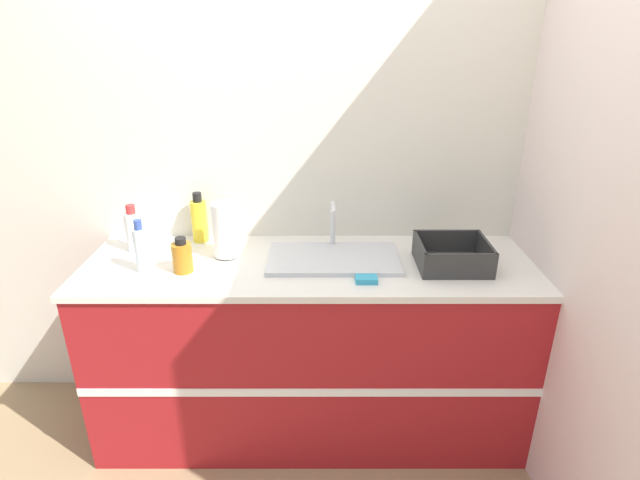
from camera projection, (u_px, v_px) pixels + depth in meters
ground_plane at (311, 469)px, 2.31m from camera, size 12.00×12.00×0.00m
wall_back at (311, 160)px, 2.39m from camera, size 4.40×0.06×2.60m
wall_right at (556, 180)px, 2.08m from camera, size 0.06×2.61×2.60m
counter_cabinet at (311, 347)px, 2.41m from camera, size 2.02×0.64×0.92m
sink at (334, 257)px, 2.24m from camera, size 0.59×0.33×0.24m
paper_towel_roll at (226, 230)px, 2.24m from camera, size 0.12×0.12×0.26m
dish_rack at (453, 257)px, 2.18m from camera, size 0.30×0.27×0.12m
bottle_yellow at (200, 220)px, 2.42m from camera, size 0.08×0.08×0.25m
bottle_amber at (183, 257)px, 2.12m from camera, size 0.09×0.09×0.16m
bottle_clear at (142, 249)px, 2.11m from camera, size 0.06×0.06×0.23m
bottle_white_spray at (134, 231)px, 2.32m from camera, size 0.07×0.07×0.22m
sponge at (367, 279)px, 2.05m from camera, size 0.09×0.06×0.02m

